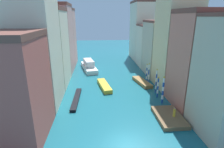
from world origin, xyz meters
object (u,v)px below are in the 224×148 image
object	(u,v)px
vaporetto_white	(89,66)
gondola_black	(76,99)
mooring_pole_2	(156,81)
mooring_pole_4	(147,73)
mooring_pole_3	(149,74)
mooring_pole_1	(158,87)
motorboat_0	(142,82)
motorboat_1	(104,86)
mooring_pole_0	(163,90)
waterfront_dock	(169,117)
person_on_dock	(174,112)

from	to	relation	value
vaporetto_white	gondola_black	distance (m)	20.39
mooring_pole_2	mooring_pole_4	bearing A→B (deg)	91.01
mooring_pole_3	vaporetto_white	world-z (taller)	mooring_pole_3
mooring_pole_1	motorboat_0	distance (m)	7.76
vaporetto_white	motorboat_1	world-z (taller)	vaporetto_white
mooring_pole_1	mooring_pole_0	bearing A→B (deg)	-89.78
mooring_pole_0	vaporetto_white	bearing A→B (deg)	121.21
gondola_black	motorboat_1	size ratio (longest dim) A/B	1.19
vaporetto_white	motorboat_1	distance (m)	15.04
waterfront_dock	person_on_dock	distance (m)	1.18
waterfront_dock	mooring_pole_3	size ratio (longest dim) A/B	1.27
waterfront_dock	gondola_black	world-z (taller)	waterfront_dock
mooring_pole_3	gondola_black	distance (m)	17.33
motorboat_1	mooring_pole_2	bearing A→B (deg)	-19.92
motorboat_1	mooring_pole_4	bearing A→B (deg)	15.71
waterfront_dock	mooring_pole_0	xyz separation A→B (m)	(0.75, 5.17, 2.33)
mooring_pole_0	person_on_dock	bearing A→B (deg)	-91.80
person_on_dock	vaporetto_white	xyz separation A→B (m)	(-13.73, 28.45, -0.13)
mooring_pole_1	mooring_pole_4	bearing A→B (deg)	88.75
vaporetto_white	person_on_dock	bearing A→B (deg)	-64.24
motorboat_0	motorboat_1	distance (m)	9.02
gondola_black	motorboat_0	size ratio (longest dim) A/B	1.28
waterfront_dock	motorboat_1	bearing A→B (deg)	124.35
mooring_pole_1	mooring_pole_2	bearing A→B (deg)	81.49
person_on_dock	motorboat_0	world-z (taller)	person_on_dock
person_on_dock	waterfront_dock	bearing A→B (deg)	149.56
mooring_pole_0	mooring_pole_4	world-z (taller)	mooring_pole_0
vaporetto_white	motorboat_0	bearing A→B (deg)	-45.25
mooring_pole_1	mooring_pole_3	xyz separation A→B (m)	(0.16, 6.91, 0.44)
mooring_pole_3	motorboat_1	bearing A→B (deg)	-173.68
person_on_dock	mooring_pole_1	bearing A→B (deg)	88.85
vaporetto_white	waterfront_dock	bearing A→B (deg)	-64.93
mooring_pole_2	motorboat_0	size ratio (longest dim) A/B	0.69
mooring_pole_3	gondola_black	size ratio (longest dim) A/B	0.53
mooring_pole_0	mooring_pole_2	size ratio (longest dim) A/B	1.01
waterfront_dock	gondola_black	size ratio (longest dim) A/B	0.68
person_on_dock	mooring_pole_0	xyz separation A→B (m)	(0.17, 5.51, 1.37)
mooring_pole_0	motorboat_0	bearing A→B (deg)	96.69
mooring_pole_1	mooring_pole_3	world-z (taller)	mooring_pole_3
waterfront_dock	mooring_pole_1	size ratio (longest dim) A/B	1.54
mooring_pole_1	gondola_black	bearing A→B (deg)	180.00
mooring_pole_3	mooring_pole_4	world-z (taller)	mooring_pole_3
mooring_pole_2	motorboat_1	bearing A→B (deg)	160.08
mooring_pole_2	mooring_pole_4	distance (m)	6.63
mooring_pole_1	mooring_pole_3	bearing A→B (deg)	88.71
waterfront_dock	vaporetto_white	distance (m)	31.04
mooring_pole_2	motorboat_1	xyz separation A→B (m)	(-10.34, 3.75, -2.15)
mooring_pole_0	mooring_pole_1	bearing A→B (deg)	90.22
person_on_dock	motorboat_1	size ratio (longest dim) A/B	0.19
mooring_pole_1	gondola_black	world-z (taller)	mooring_pole_1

